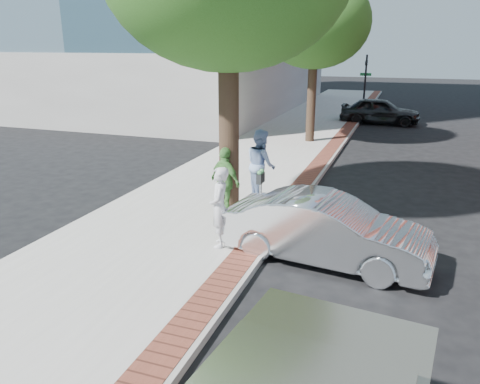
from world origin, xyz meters
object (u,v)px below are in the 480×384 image
at_px(parking_meter, 260,187).
at_px(person_green, 225,182).
at_px(bg_car, 380,111).
at_px(person_officer, 261,164).
at_px(person_gray, 219,207).
at_px(sedan_silver, 327,230).

relative_size(parking_meter, person_green, 0.82).
bearing_deg(person_green, bg_car, -70.34).
xyz_separation_m(person_officer, bg_car, (2.26, 15.77, -0.40)).
height_order(parking_meter, person_gray, person_gray).
distance_m(person_officer, sedan_silver, 4.08).
distance_m(parking_meter, bg_car, 18.13).
bearing_deg(person_officer, parking_meter, 161.96).
bearing_deg(parking_meter, person_green, 150.64).
bearing_deg(sedan_silver, person_officer, 44.48).
height_order(person_officer, sedan_silver, person_officer).
bearing_deg(person_green, parking_meter, 179.12).
distance_m(parking_meter, person_officer, 2.39).
xyz_separation_m(person_officer, sedan_silver, (2.45, -3.23, -0.44)).
relative_size(parking_meter, person_officer, 0.74).
distance_m(parking_meter, sedan_silver, 2.06).
relative_size(person_officer, bg_car, 0.45).
height_order(person_green, bg_car, person_green).
relative_size(person_green, sedan_silver, 0.41).
xyz_separation_m(parking_meter, person_green, (-1.14, 0.64, -0.16)).
height_order(sedan_silver, bg_car, bg_car).
relative_size(person_green, bg_car, 0.40).
bearing_deg(person_officer, person_green, 129.71).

